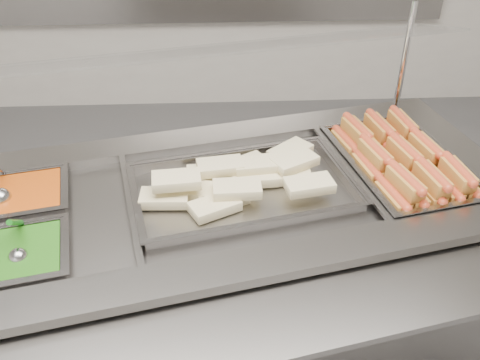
{
  "coord_description": "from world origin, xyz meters",
  "views": [
    {
      "loc": [
        0.03,
        -0.98,
        1.71
      ],
      "look_at": [
        0.09,
        0.29,
        0.84
      ],
      "focal_mm": 40.0,
      "sensor_mm": 36.0,
      "label": 1
    }
  ],
  "objects_px": {
    "steam_counter": "(227,288)",
    "ladle": "(0,197)",
    "serving_spoon": "(18,251)",
    "pan_hotdogs": "(399,170)",
    "pan_wraps": "(243,192)",
    "sneeze_guard": "(206,54)"
  },
  "relations": [
    {
      "from": "steam_counter",
      "to": "ladle",
      "type": "xyz_separation_m",
      "value": [
        -0.63,
        -0.02,
        0.42
      ]
    },
    {
      "from": "ladle",
      "to": "serving_spoon",
      "type": "distance_m",
      "value": 0.26
    },
    {
      "from": "ladle",
      "to": "pan_hotdogs",
      "type": "bearing_deg",
      "value": 6.97
    },
    {
      "from": "pan_wraps",
      "to": "serving_spoon",
      "type": "height_order",
      "value": "serving_spoon"
    },
    {
      "from": "sneeze_guard",
      "to": "serving_spoon",
      "type": "xyz_separation_m",
      "value": [
        -0.47,
        -0.45,
        -0.32
      ]
    },
    {
      "from": "sneeze_guard",
      "to": "ladle",
      "type": "height_order",
      "value": "sneeze_guard"
    },
    {
      "from": "steam_counter",
      "to": "serving_spoon",
      "type": "bearing_deg",
      "value": -153.64
    },
    {
      "from": "ladle",
      "to": "serving_spoon",
      "type": "relative_size",
      "value": 1.07
    },
    {
      "from": "ladle",
      "to": "steam_counter",
      "type": "bearing_deg",
      "value": 1.87
    },
    {
      "from": "steam_counter",
      "to": "pan_hotdogs",
      "type": "distance_m",
      "value": 0.68
    },
    {
      "from": "pan_wraps",
      "to": "serving_spoon",
      "type": "distance_m",
      "value": 0.63
    },
    {
      "from": "sneeze_guard",
      "to": "serving_spoon",
      "type": "distance_m",
      "value": 0.73
    },
    {
      "from": "pan_wraps",
      "to": "ladle",
      "type": "xyz_separation_m",
      "value": [
        -0.69,
        -0.03,
        0.03
      ]
    },
    {
      "from": "pan_hotdogs",
      "to": "pan_wraps",
      "type": "distance_m",
      "value": 0.51
    },
    {
      "from": "steam_counter",
      "to": "pan_wraps",
      "type": "xyz_separation_m",
      "value": [
        0.05,
        0.01,
        0.39
      ]
    },
    {
      "from": "pan_wraps",
      "to": "ladle",
      "type": "distance_m",
      "value": 0.69
    },
    {
      "from": "steam_counter",
      "to": "pan_wraps",
      "type": "relative_size",
      "value": 2.68
    },
    {
      "from": "steam_counter",
      "to": "pan_hotdogs",
      "type": "height_order",
      "value": "pan_hotdogs"
    },
    {
      "from": "steam_counter",
      "to": "pan_wraps",
      "type": "distance_m",
      "value": 0.39
    },
    {
      "from": "pan_wraps",
      "to": "pan_hotdogs",
      "type": "bearing_deg",
      "value": 12.66
    },
    {
      "from": "serving_spoon",
      "to": "steam_counter",
      "type": "bearing_deg",
      "value": 26.36
    },
    {
      "from": "steam_counter",
      "to": "serving_spoon",
      "type": "relative_size",
      "value": 11.59
    }
  ]
}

